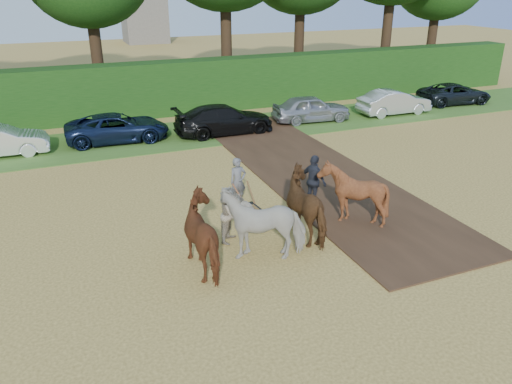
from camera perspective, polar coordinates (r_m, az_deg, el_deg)
name	(u,v)px	position (r m, az deg, el deg)	size (l,w,h in m)	color
ground	(379,258)	(14.65, 13.88, -7.38)	(120.00, 120.00, 0.00)	gold
earth_strip	(310,170)	(20.71, 6.14, 2.52)	(4.50, 17.00, 0.05)	#472D1C
grass_verge	(221,130)	(26.27, -4.03, 7.05)	(50.00, 5.00, 0.03)	#38601E
hedgerow	(196,86)	(30.11, -6.91, 11.94)	(46.00, 1.60, 3.00)	#14380F
spectator_near	(231,215)	(14.80, -2.87, -2.60)	(0.83, 0.65, 1.71)	#B5A78E
spectator_far	(314,181)	(17.18, 6.62, 1.26)	(1.07, 0.45, 1.83)	#242730
plough_team	(286,212)	(14.66, 3.45, -2.26)	(6.65, 5.14, 2.01)	brown
parked_cars	(225,118)	(25.94, -3.57, 8.43)	(36.12, 3.13, 1.47)	silver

